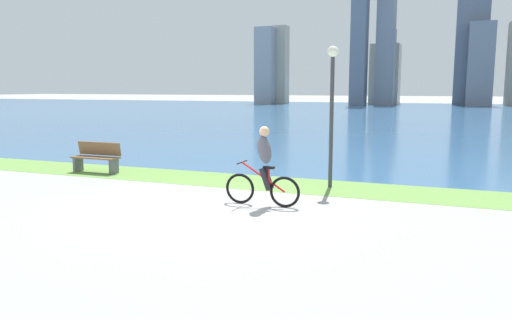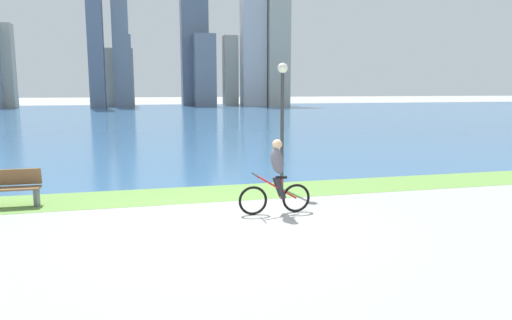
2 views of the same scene
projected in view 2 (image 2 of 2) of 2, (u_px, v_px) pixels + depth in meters
ground_plane at (226, 223)px, 9.93m from camera, size 300.00×300.00×0.00m
grass_strip_bayside at (207, 194)px, 12.67m from camera, size 120.00×2.00×0.01m
bay_water_surface at (156, 116)px, 48.38m from camera, size 300.00×72.48×0.00m
cyclist_lead at (276, 177)px, 10.55m from camera, size 1.69×0.52×1.70m
bench_near_path at (7, 188)px, 11.23m from camera, size 1.50×0.47×0.90m
lamppost_tall at (282, 106)px, 12.91m from camera, size 0.28×0.28×3.52m
city_skyline_far_shore at (171, 52)px, 73.44m from camera, size 45.64×10.69×23.79m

